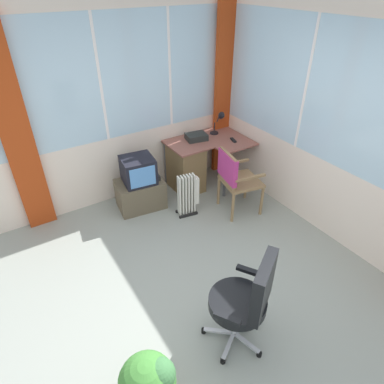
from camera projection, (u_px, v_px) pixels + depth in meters
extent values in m
cube|color=gray|center=(201.00, 303.00, 3.45)|extent=(4.90, 5.53, 0.06)
cube|color=silver|center=(113.00, 168.00, 4.78)|extent=(3.90, 0.06, 0.94)
cube|color=silver|center=(99.00, 81.00, 4.10)|extent=(3.82, 0.06, 1.53)
cube|color=silver|center=(87.00, 0.00, 3.63)|extent=(3.90, 0.06, 0.18)
cube|color=white|center=(13.00, 94.00, 3.66)|extent=(0.04, 0.07, 1.53)
cube|color=white|center=(99.00, 81.00, 4.10)|extent=(0.04, 0.07, 1.53)
cube|color=white|center=(169.00, 70.00, 4.53)|extent=(0.04, 0.07, 1.53)
cube|color=silver|center=(337.00, 204.00, 4.06)|extent=(0.06, 4.53, 0.94)
cube|color=silver|center=(366.00, 104.00, 3.37)|extent=(0.06, 4.44, 1.53)
cube|color=white|center=(308.00, 86.00, 3.90)|extent=(0.07, 0.04, 1.53)
cube|color=#AB3A14|center=(16.00, 135.00, 3.80)|extent=(0.34, 0.07, 2.55)
cube|color=#AB3A14|center=(224.00, 93.00, 5.07)|extent=(0.34, 0.07, 2.55)
cube|color=#8D5246|center=(205.00, 140.00, 5.00)|extent=(1.16, 0.61, 0.02)
cube|color=#8D5246|center=(237.00, 146.00, 4.82)|extent=(0.61, 0.25, 0.02)
cube|color=brown|center=(185.00, 168.00, 5.05)|extent=(0.40, 0.57, 0.70)
cylinder|color=#4C4C51|center=(225.00, 175.00, 4.84)|extent=(0.04, 0.04, 0.71)
cylinder|color=#4C4C51|center=(166.00, 163.00, 5.15)|extent=(0.04, 0.04, 0.71)
cylinder|color=black|center=(214.00, 133.00, 5.15)|extent=(0.13, 0.13, 0.02)
cylinder|color=black|center=(214.00, 128.00, 5.10)|extent=(0.02, 0.02, 0.16)
cylinder|color=black|center=(219.00, 118.00, 5.02)|extent=(0.03, 0.08, 0.15)
cone|color=black|center=(223.00, 116.00, 5.00)|extent=(0.12, 0.12, 0.12)
cube|color=black|center=(233.00, 140.00, 4.93)|extent=(0.08, 0.16, 0.02)
cube|color=#242725|center=(196.00, 137.00, 4.95)|extent=(0.34, 0.28, 0.09)
cylinder|color=olive|center=(262.00, 201.00, 4.54)|extent=(0.04, 0.04, 0.44)
cylinder|color=olive|center=(246.00, 185.00, 4.88)|extent=(0.04, 0.04, 0.44)
cylinder|color=olive|center=(233.00, 208.00, 4.41)|extent=(0.04, 0.04, 0.44)
cylinder|color=olive|center=(219.00, 191.00, 4.75)|extent=(0.04, 0.04, 0.44)
cube|color=olive|center=(241.00, 181.00, 4.51)|extent=(0.56, 0.56, 0.04)
cube|color=olive|center=(227.00, 169.00, 4.31)|extent=(0.12, 0.43, 0.44)
cube|color=#B03177|center=(228.00, 167.00, 4.30)|extent=(0.15, 0.46, 0.37)
cube|color=olive|center=(250.00, 178.00, 4.24)|extent=(0.43, 0.12, 0.03)
cube|color=olive|center=(234.00, 162.00, 4.58)|extent=(0.43, 0.12, 0.03)
cube|color=#B7B7BF|center=(229.00, 346.00, 2.98)|extent=(0.26, 0.18, 0.02)
cylinder|color=black|center=(223.00, 361.00, 2.88)|extent=(0.05, 0.05, 0.05)
cube|color=#B7B7BF|center=(246.00, 342.00, 3.00)|extent=(0.10, 0.28, 0.02)
cylinder|color=black|center=(259.00, 354.00, 2.93)|extent=(0.05, 0.05, 0.05)
cube|color=#B7B7BF|center=(246.00, 326.00, 3.14)|extent=(0.28, 0.05, 0.02)
cylinder|color=black|center=(258.00, 322.00, 3.21)|extent=(0.05, 0.05, 0.05)
cube|color=#B7B7BF|center=(230.00, 320.00, 3.20)|extent=(0.14, 0.27, 0.02)
cylinder|color=black|center=(226.00, 309.00, 3.32)|extent=(0.05, 0.05, 0.05)
cube|color=#B7B7BF|center=(219.00, 331.00, 3.10)|extent=(0.24, 0.21, 0.02)
cylinder|color=black|center=(204.00, 331.00, 3.12)|extent=(0.05, 0.05, 0.05)
cylinder|color=#B7B7BF|center=(235.00, 319.00, 2.97)|extent=(0.05, 0.05, 0.37)
cylinder|color=black|center=(237.00, 303.00, 2.85)|extent=(0.50, 0.50, 0.09)
cube|color=black|center=(263.00, 287.00, 2.62)|extent=(0.41, 0.30, 0.50)
cube|color=black|center=(248.00, 271.00, 2.98)|extent=(0.16, 0.21, 0.04)
cube|color=black|center=(227.00, 318.00, 2.57)|extent=(0.16, 0.21, 0.04)
cube|color=brown|center=(141.00, 194.00, 4.71)|extent=(0.69, 0.52, 0.41)
cube|color=black|center=(138.00, 170.00, 4.50)|extent=(0.47, 0.45, 0.36)
cube|color=#5691D8|center=(143.00, 177.00, 4.34)|extent=(0.34, 0.05, 0.28)
cube|color=#262628|center=(149.00, 177.00, 4.63)|extent=(0.29, 0.25, 0.07)
cube|color=silver|center=(179.00, 196.00, 4.47)|extent=(0.04, 0.10, 0.58)
cube|color=silver|center=(182.00, 195.00, 4.48)|extent=(0.04, 0.10, 0.58)
cube|color=silver|center=(185.00, 195.00, 4.49)|extent=(0.04, 0.10, 0.58)
cube|color=silver|center=(188.00, 194.00, 4.51)|extent=(0.04, 0.10, 0.58)
cube|color=silver|center=(191.00, 193.00, 4.52)|extent=(0.04, 0.10, 0.58)
cube|color=silver|center=(194.00, 193.00, 4.54)|extent=(0.04, 0.10, 0.58)
cube|color=black|center=(189.00, 215.00, 4.62)|extent=(0.27, 0.07, 0.03)
cube|color=black|center=(185.00, 210.00, 4.72)|extent=(0.27, 0.07, 0.03)
cube|color=silver|center=(196.00, 190.00, 4.53)|extent=(0.06, 0.10, 0.40)
sphere|color=#3F8034|center=(147.00, 382.00, 2.45)|extent=(0.43, 0.43, 0.43)
sphere|color=#3D743F|center=(160.00, 374.00, 2.41)|extent=(0.24, 0.24, 0.24)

